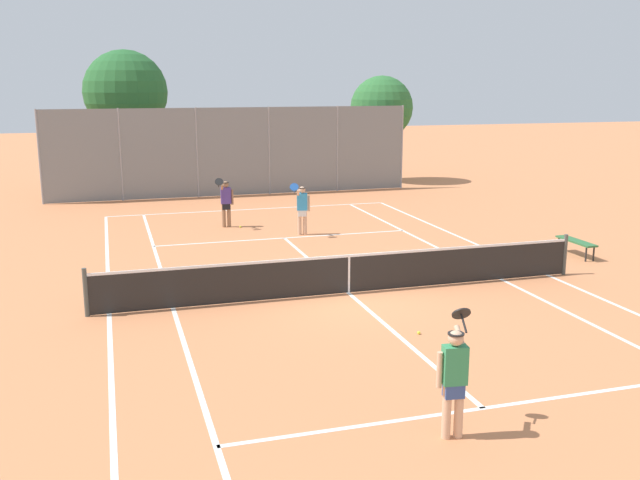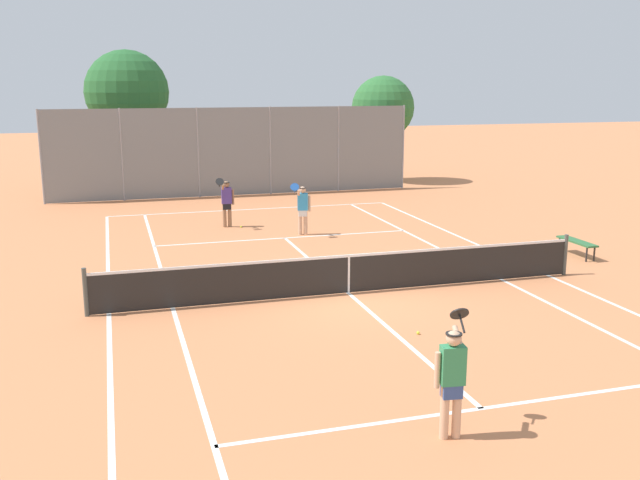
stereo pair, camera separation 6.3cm
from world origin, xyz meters
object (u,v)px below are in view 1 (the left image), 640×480
Objects in this scene: player_near_side at (454,376)px; player_far_right at (302,207)px; loose_tennis_ball_0 at (419,333)px; tree_behind_right at (379,110)px; loose_tennis_ball_1 at (240,227)px; player_far_left at (226,201)px; tree_behind_left at (125,94)px; tennis_net at (349,273)px; courtside_bench at (576,242)px.

player_far_right is (1.58, 13.81, 0.00)m from player_near_side.
player_far_right is 26.88× the size of loose_tennis_ball_0.
tree_behind_right is (7.29, 21.06, 3.53)m from loose_tennis_ball_0.
player_near_side is 0.34× the size of tree_behind_right.
loose_tennis_ball_1 is (-1.75, 1.71, -0.89)m from player_far_right.
player_far_left is 1.00× the size of player_far_right.
player_near_side reaches higher than loose_tennis_ball_0.
loose_tennis_ball_1 is 13.43m from tree_behind_right.
loose_tennis_ball_0 is 11.62m from loose_tennis_ball_1.
player_far_right is at bearing -121.97° from tree_behind_right.
player_far_left and player_far_right have the same top height.
player_far_left reaches higher than loose_tennis_ball_0.
player_far_right is 0.28× the size of tree_behind_left.
player_near_side is (-0.88, -7.07, 0.42)m from tennis_net.
tree_behind_left reaches higher than player_far_right.
tree_behind_right is (0.22, 16.36, 3.16)m from courtside_bench.
loose_tennis_ball_1 is at bearing 97.11° from tennis_net.
player_near_side is 26.88× the size of loose_tennis_ball_1.
player_far_left is 26.88× the size of loose_tennis_ball_0.
tennis_net is at bearing -95.86° from player_far_right.
courtside_bench is (7.49, 1.63, -0.10)m from tennis_net.
loose_tennis_ball_0 is 22.57m from tree_behind_right.
tree_behind_left is at bearing 124.25° from courtside_bench.
player_near_side reaches higher than loose_tennis_ball_1.
tree_behind_left is at bearing 105.48° from player_far_left.
tennis_net is at bearing -113.21° from tree_behind_right.
player_far_right is 26.88× the size of loose_tennis_ball_1.
player_far_left is at bearing 99.71° from tennis_net.
tennis_net is 19.81m from tree_behind_right.
tree_behind_right is at bearing -4.85° from tree_behind_left.
loose_tennis_ball_0 is 0.04× the size of courtside_bench.
tree_behind_right is at bearing 45.24° from player_far_left.
player_far_left reaches higher than loose_tennis_ball_1.
player_far_right is at bearing 143.08° from courtside_bench.
tennis_net is 6.76× the size of player_far_right.
player_far_left is at bearing 99.24° from loose_tennis_ball_0.
loose_tennis_ball_1 is at bearing 97.33° from loose_tennis_ball_0.
courtside_bench is at bearing -90.77° from tree_behind_right.
player_far_right is 8.52m from courtside_bench.
tree_behind_right reaches higher than tennis_net.
tennis_net is 7.67m from courtside_bench.
player_near_side is 0.28× the size of tree_behind_left.
player_near_side is at bearing -96.51° from player_far_right.
tennis_net is 7.14m from player_near_side.
tree_behind_right is at bearing 71.07° from player_near_side.
courtside_bench reaches higher than loose_tennis_ball_0.
player_near_side is at bearing -108.16° from loose_tennis_ball_0.
courtside_bench is 0.24× the size of tree_behind_left.
player_far_right is 13.70m from tree_behind_left.
loose_tennis_ball_0 is at bearing -146.37° from courtside_bench.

